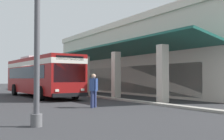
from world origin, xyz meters
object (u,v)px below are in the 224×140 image
pedestrian (94,88)px  lot_light_pole (37,2)px  transit_bus (41,74)px  potted_palm (60,86)px

pedestrian → lot_light_pole: bearing=-45.2°
transit_bus → potted_palm: transit_bus is taller
pedestrian → lot_light_pole: size_ratio=0.24×
transit_bus → pedestrian: size_ratio=6.50×
transit_bus → lot_light_pole: size_ratio=1.55×
potted_palm → lot_light_pole: (22.10, -8.94, 3.29)m
pedestrian → potted_palm: potted_palm is taller
pedestrian → potted_palm: 18.70m
transit_bus → potted_palm: 9.91m
pedestrian → transit_bus: bearing=179.7°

